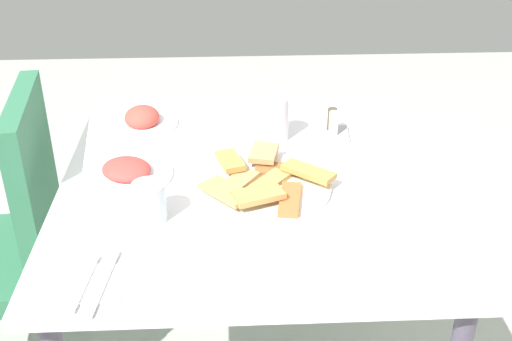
{
  "coord_description": "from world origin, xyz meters",
  "views": [
    {
      "loc": [
        -1.38,
        0.05,
        1.53
      ],
      "look_at": [
        -0.03,
        -0.01,
        0.76
      ],
      "focal_mm": 44.8,
      "sensor_mm": 36.0,
      "label": 1
    }
  ],
  "objects": [
    {
      "name": "spoon",
      "position": [
        -0.4,
        0.34,
        0.74
      ],
      "size": [
        0.17,
        0.04,
        0.0
      ],
      "primitive_type": "cube",
      "rotation": [
        0.0,
        0.0,
        -0.11
      ],
      "color": "silver",
      "rests_on": "paper_napkin"
    },
    {
      "name": "condiment_caddy",
      "position": [
        0.22,
        -0.24,
        0.76
      ],
      "size": [
        0.1,
        0.1,
        0.08
      ],
      "color": "#B2B2B7",
      "rests_on": "dining_table"
    },
    {
      "name": "fork",
      "position": [
        -0.4,
        0.3,
        0.74
      ],
      "size": [
        0.2,
        0.04,
        0.0
      ],
      "primitive_type": "cube",
      "rotation": [
        0.0,
        0.0,
        -0.12
      ],
      "color": "silver",
      "rests_on": "paper_napkin"
    },
    {
      "name": "paper_napkin",
      "position": [
        -0.4,
        0.32,
        0.74
      ],
      "size": [
        0.12,
        0.12,
        0.0
      ],
      "primitive_type": "cube",
      "rotation": [
        0.0,
        0.0,
        -0.01
      ],
      "color": "white",
      "rests_on": "dining_table"
    },
    {
      "name": "salad_plate_rice",
      "position": [
        0.01,
        0.31,
        0.75
      ],
      "size": [
        0.23,
        0.23,
        0.04
      ],
      "color": "white",
      "rests_on": "dining_table"
    },
    {
      "name": "pide_platter",
      "position": [
        -0.06,
        -0.02,
        0.75
      ],
      "size": [
        0.34,
        0.34,
        0.04
      ],
      "color": "white",
      "rests_on": "dining_table"
    },
    {
      "name": "drinking_glass",
      "position": [
        -0.18,
        0.23,
        0.78
      ],
      "size": [
        0.07,
        0.07,
        0.09
      ],
      "primitive_type": "cylinder",
      "color": "silver",
      "rests_on": "dining_table"
    },
    {
      "name": "salad_plate_greens",
      "position": [
        0.31,
        0.3,
        0.75
      ],
      "size": [
        0.2,
        0.2,
        0.06
      ],
      "color": "white",
      "rests_on": "dining_table"
    },
    {
      "name": "dining_chair",
      "position": [
        0.09,
        0.68,
        0.51
      ],
      "size": [
        0.47,
        0.47,
        0.91
      ],
      "color": "#30714E",
      "rests_on": "ground_plane"
    },
    {
      "name": "soda_can",
      "position": [
        0.21,
        -0.08,
        0.8
      ],
      "size": [
        0.07,
        0.07,
        0.12
      ],
      "primitive_type": "cylinder",
      "rotation": [
        0.0,
        0.0,
        4.61
      ],
      "color": "silver",
      "rests_on": "dining_table"
    },
    {
      "name": "dining_table",
      "position": [
        0.0,
        0.0,
        0.65
      ],
      "size": [
        1.01,
        0.94,
        0.73
      ],
      "color": "white",
      "rests_on": "ground_plane"
    }
  ]
}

